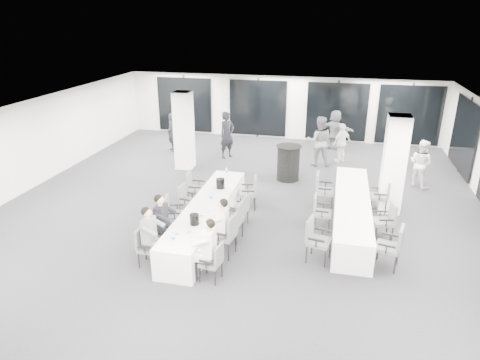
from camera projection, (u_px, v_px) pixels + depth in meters
The scene contains 42 objects.
room at pixel (277, 156), 12.72m from camera, with size 14.04×16.04×2.84m.
column_left at pixel (184, 131), 15.39m from camera, with size 0.60×0.60×2.80m, color white.
column_right at pixel (394, 165), 11.92m from camera, with size 0.60×0.60×2.80m, color white.
banquet_table_main at pixel (207, 217), 11.16m from camera, with size 0.90×5.00×0.75m, color white.
banquet_table_side at pixel (351, 212), 11.46m from camera, with size 0.90×5.00×0.75m, color white.
cocktail_table at pixel (288, 163), 14.52m from camera, with size 0.87×0.87×1.20m.
chair_main_left_near at pixel (146, 244), 9.55m from camera, with size 0.47×0.52×0.91m.
chair_main_left_second at pixel (158, 229), 10.19m from camera, with size 0.54×0.58×0.93m.
chair_main_left_mid at pixel (172, 212), 11.02m from camera, with size 0.59×0.62×0.98m.
chair_main_left_fourth at pixel (186, 198), 11.96m from camera, with size 0.52×0.55×0.89m.
chair_main_left_far at pixel (194, 186), 12.58m from camera, with size 0.57×0.62×1.02m.
chair_main_right_near at pixel (214, 260), 8.99m from camera, with size 0.49×0.52×0.86m.
chair_main_right_second at pixel (227, 233), 9.90m from camera, with size 0.60×0.64×1.04m.
chair_main_right_mid at pixel (235, 219), 10.59m from camera, with size 0.57×0.62×1.03m.
chair_main_right_fourth at pixel (242, 208), 11.39m from camera, with size 0.50×0.53×0.86m.
chair_main_right_far at pixel (251, 190), 12.39m from camera, with size 0.59×0.62×0.97m.
chair_side_left_near at pixel (315, 237), 9.72m from camera, with size 0.62×0.65×1.03m.
chair_side_left_mid at pixel (320, 210), 11.20m from camera, with size 0.48×0.54×0.92m.
chair_side_left_far at pixel (322, 188), 12.44m from camera, with size 0.53×0.59×1.04m.
chair_side_right_near at pixel (392, 244), 9.41m from camera, with size 0.63×0.66×1.03m.
chair_side_right_mid at pixel (387, 219), 10.69m from camera, with size 0.58×0.61×0.96m.
chair_side_right_far at pixel (382, 194), 12.17m from camera, with size 0.51×0.56×0.95m.
seated_guest_a at pixel (152, 233), 9.41m from camera, with size 0.50×0.38×1.44m.
seated_guest_b at pixel (164, 220), 10.04m from camera, with size 0.50×0.38×1.44m.
seated_guest_c at pixel (206, 246), 8.91m from camera, with size 0.50×0.38×1.44m.
seated_guest_d at pixel (220, 223), 9.87m from camera, with size 0.50×0.38×1.44m.
standing_guest_a at pixel (227, 132), 16.63m from camera, with size 0.76×0.61×2.08m, color black.
standing_guest_b at pixel (319, 138), 15.76m from camera, with size 1.02×0.62×2.11m, color slate.
standing_guest_d at pixel (342, 140), 16.22m from camera, with size 1.00×0.56×1.70m, color white.
standing_guest_e at pixel (402, 143), 15.76m from camera, with size 0.86×0.53×1.79m, color white.
standing_guest_f at pixel (335, 127), 17.70m from camera, with size 1.73×0.66×1.88m, color slate.
standing_guest_g at pixel (172, 130), 17.51m from camera, with size 0.65×0.52×1.78m, color black.
standing_guest_h at pixel (421, 160), 13.85m from camera, with size 0.86×0.53×1.79m, color white.
ice_bucket_near at pixel (194, 219), 9.91m from camera, with size 0.22×0.22×0.25m, color black.
ice_bucket_far at pixel (220, 184), 11.98m from camera, with size 0.24×0.24×0.28m, color black.
water_bottle_a at pixel (173, 237), 9.16m from camera, with size 0.07×0.07×0.22m, color silver.
water_bottle_b at pixel (211, 196), 11.20m from camera, with size 0.07×0.07×0.22m, color silver.
water_bottle_c at pixel (227, 171), 13.03m from camera, with size 0.06×0.06×0.20m, color silver.
plate_a at pixel (177, 234), 9.48m from camera, with size 0.22×0.22×0.03m.
plate_b at pixel (188, 232), 9.56m from camera, with size 0.18×0.18×0.03m.
plate_c at pixel (200, 216), 10.33m from camera, with size 0.21×0.21×0.03m.
wine_glass at pixel (190, 237), 9.10m from camera, with size 0.07×0.07×0.19m.
Camera 1 is at (2.56, -10.94, 5.32)m, focal length 32.00 mm.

